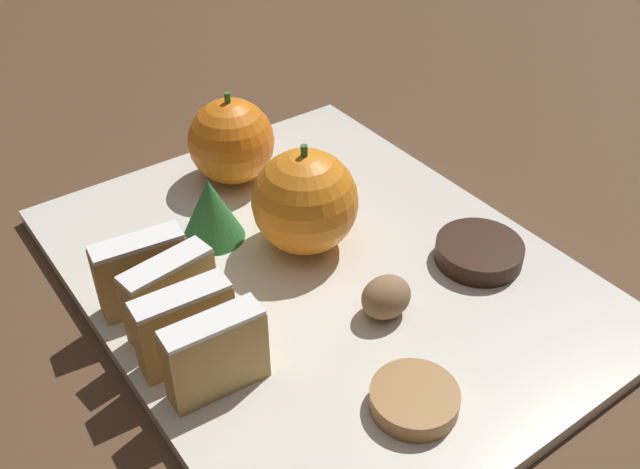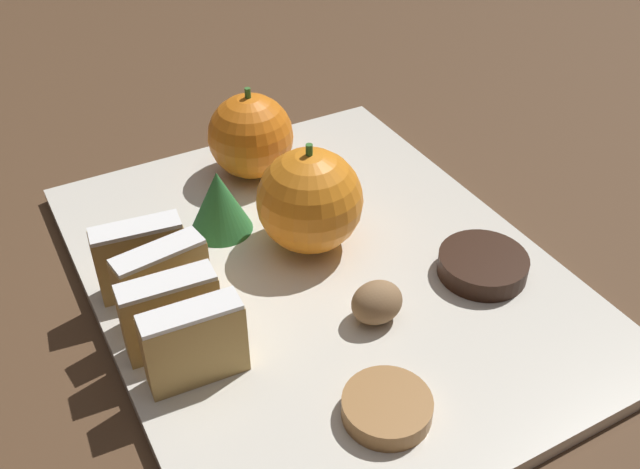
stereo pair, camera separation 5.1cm
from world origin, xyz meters
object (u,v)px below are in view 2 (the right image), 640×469
(orange_near, at_px, (251,136))
(orange_far, at_px, (310,201))
(walnut, at_px, (377,302))
(chocolate_cookie, at_px, (483,265))

(orange_near, height_order, orange_far, orange_far)
(orange_far, relative_size, walnut, 2.43)
(chocolate_cookie, bearing_deg, walnut, -178.21)
(orange_far, xyz_separation_m, chocolate_cookie, (0.09, -0.09, -0.03))
(chocolate_cookie, bearing_deg, orange_far, 135.63)
(orange_near, height_order, walnut, orange_near)
(walnut, height_order, chocolate_cookie, walnut)
(orange_near, height_order, chocolate_cookie, orange_near)
(orange_far, height_order, chocolate_cookie, orange_far)
(orange_near, xyz_separation_m, orange_far, (-0.00, -0.11, 0.00))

